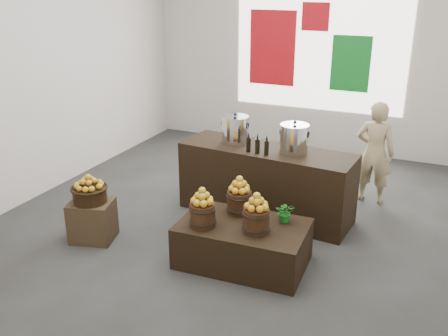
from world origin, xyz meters
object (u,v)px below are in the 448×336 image
at_px(crate, 93,221).
at_px(stock_pot_left, 235,131).
at_px(counter, 266,182).
at_px(stock_pot_center, 294,140).
at_px(wicker_basket, 90,195).
at_px(display_table, 243,243).
at_px(shopper, 375,153).

xyz_separation_m(crate, stock_pot_left, (1.28, 1.63, 0.91)).
distance_m(counter, stock_pot_left, 0.84).
distance_m(crate, stock_pot_center, 2.80).
relative_size(crate, stock_pot_center, 1.42).
relative_size(wicker_basket, display_table, 0.29).
xyz_separation_m(display_table, stock_pot_center, (0.18, 1.31, 0.91)).
distance_m(counter, stock_pot_center, 0.78).
bearing_deg(wicker_basket, stock_pot_left, 51.95).
height_order(counter, stock_pot_left, stock_pot_left).
bearing_deg(wicker_basket, stock_pot_center, 35.96).
relative_size(counter, stock_pot_center, 6.47).
bearing_deg(display_table, shopper, 63.14).
distance_m(stock_pot_left, shopper, 2.10).
bearing_deg(stock_pot_left, shopper, 29.99).
relative_size(display_table, stock_pot_center, 3.95).
xyz_separation_m(crate, wicker_basket, (0.00, 0.00, 0.36)).
bearing_deg(stock_pot_center, display_table, -98.02).
bearing_deg(stock_pot_left, display_table, -63.63).
height_order(crate, wicker_basket, wicker_basket).
relative_size(counter, stock_pot_left, 6.47).
relative_size(crate, shopper, 0.34).
height_order(display_table, stock_pot_left, stock_pot_left).
bearing_deg(shopper, display_table, 69.38).
bearing_deg(display_table, wicker_basket, -175.14).
height_order(display_table, shopper, shopper).
bearing_deg(crate, counter, 41.99).
xyz_separation_m(counter, stock_pot_center, (0.38, -0.03, 0.68)).
height_order(crate, counter, counter).
bearing_deg(stock_pot_left, counter, -4.89).
height_order(display_table, stock_pot_center, stock_pot_center).
relative_size(stock_pot_left, stock_pot_center, 1.00).
relative_size(wicker_basket, counter, 0.18).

